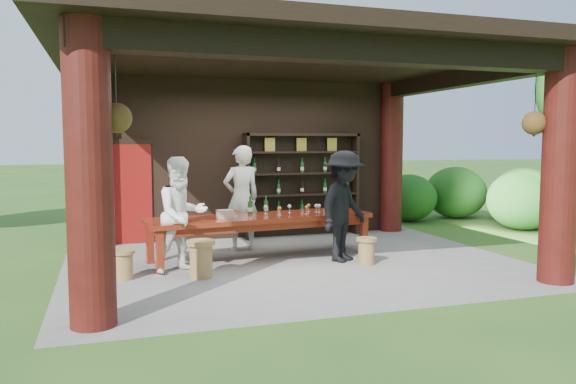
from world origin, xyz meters
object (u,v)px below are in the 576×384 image
object	(u,v)px
host	(241,198)
guest_woman	(182,215)
stool_far_left	(124,264)
stool_near_left	(201,258)
tasting_table	(261,222)
wine_shelf	(302,185)
napkin_basket	(225,214)
stool_near_right	(366,250)
guest_man	(344,206)

from	to	relation	value
host	guest_woman	distance (m)	1.91
stool_far_left	stool_near_left	bearing A→B (deg)	-11.81
tasting_table	stool_near_left	world-z (taller)	tasting_table
wine_shelf	stool_far_left	bearing A→B (deg)	-143.33
napkin_basket	wine_shelf	bearing A→B (deg)	45.23
stool_near_right	guest_woman	world-z (taller)	guest_woman
wine_shelf	guest_man	size ratio (longest dim) A/B	1.34
wine_shelf	stool_near_right	bearing A→B (deg)	-88.56
stool_near_left	guest_man	xyz separation A→B (m)	(2.49, 0.42, 0.64)
tasting_table	stool_near_right	world-z (taller)	tasting_table
host	stool_near_left	bearing A→B (deg)	49.79
stool_near_right	wine_shelf	bearing A→B (deg)	91.44
stool_far_left	guest_woman	size ratio (longest dim) A/B	0.24
guest_man	wine_shelf	bearing A→B (deg)	49.69
wine_shelf	guest_man	xyz separation A→B (m)	(-0.17, -2.60, -0.17)
guest_woman	napkin_basket	world-z (taller)	guest_woman
stool_near_left	stool_near_right	distance (m)	2.73
tasting_table	napkin_basket	distance (m)	0.71
guest_man	stool_near_left	bearing A→B (deg)	153.10
napkin_basket	stool_near_left	bearing A→B (deg)	-121.43
stool_near_left	napkin_basket	size ratio (longest dim) A/B	2.16
tasting_table	guest_woman	size ratio (longest dim) A/B	2.23
tasting_table	stool_far_left	xyz separation A→B (m)	(-2.31, -0.83, -0.41)
host	wine_shelf	bearing A→B (deg)	-155.62
stool_near_right	stool_near_left	bearing A→B (deg)	-178.91
stool_near_left	napkin_basket	world-z (taller)	napkin_basket
stool_near_right	napkin_basket	bearing A→B (deg)	158.77
host	napkin_basket	size ratio (longest dim) A/B	7.48
host	napkin_basket	world-z (taller)	host
tasting_table	wine_shelf	bearing A→B (deg)	53.63
host	guest_man	distance (m)	2.05
wine_shelf	host	xyz separation A→B (m)	(-1.59, -1.12, -0.13)
host	guest_woman	xyz separation A→B (m)	(-1.28, -1.42, -0.08)
wine_shelf	stool_near_left	size ratio (longest dim) A/B	4.44
stool_near_right	napkin_basket	distance (m)	2.41
tasting_table	stool_near_left	size ratio (longest dim) A/B	7.09
guest_woman	guest_man	size ratio (longest dim) A/B	0.96
wine_shelf	guest_woman	world-z (taller)	wine_shelf
tasting_table	guest_woman	distance (m)	1.56
tasting_table	guest_man	distance (m)	1.46
stool_near_left	napkin_basket	xyz separation A→B (m)	(0.55, 0.90, 0.52)
stool_far_left	host	xyz separation A→B (m)	(2.16, 1.67, 0.74)
stool_near_left	host	xyz separation A→B (m)	(1.07, 1.90, 0.68)
wine_shelf	stool_near_left	bearing A→B (deg)	-131.30
host	tasting_table	bearing A→B (deg)	88.96
host	guest_woman	world-z (taller)	host
stool_far_left	guest_woman	distance (m)	1.13
tasting_table	host	xyz separation A→B (m)	(-0.15, 0.84, 0.33)
tasting_table	napkin_basket	size ratio (longest dim) A/B	15.31
stool_near_left	stool_far_left	size ratio (longest dim) A/B	1.29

